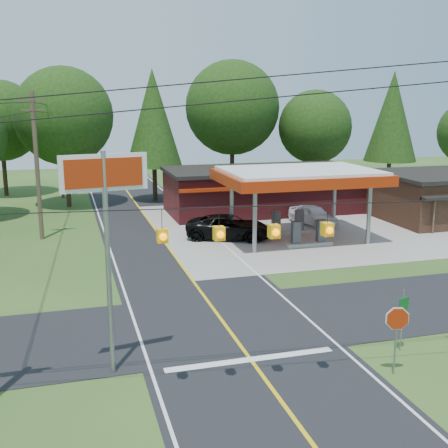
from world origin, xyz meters
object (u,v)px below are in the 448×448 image
object	(u,v)px
gas_canopy	(299,178)
octagonal_stop_sign	(397,324)
big_stop_sign	(106,208)
suv_car	(229,227)
sedan_car	(313,215)

from	to	relation	value
gas_canopy	octagonal_stop_sign	bearing A→B (deg)	-103.31
gas_canopy	big_stop_sign	bearing A→B (deg)	-130.86
gas_canopy	suv_car	xyz separation A→B (m)	(-4.50, 1.50, -3.45)
suv_car	octagonal_stop_sign	distance (m)	20.54
sedan_car	octagonal_stop_sign	bearing A→B (deg)	-123.21
suv_car	sedan_car	xyz separation A→B (m)	(7.50, 2.50, -0.06)
gas_canopy	big_stop_sign	distance (m)	21.46
big_stop_sign	sedan_car	bearing A→B (deg)	49.89
gas_canopy	big_stop_sign	world-z (taller)	big_stop_sign
sedan_car	octagonal_stop_sign	size ratio (longest dim) A/B	1.78
sedan_car	gas_canopy	bearing A→B (deg)	-142.03
gas_canopy	sedan_car	size ratio (longest dim) A/B	2.37
sedan_car	big_stop_sign	distance (m)	26.89
suv_car	octagonal_stop_sign	world-z (taller)	octagonal_stop_sign
big_stop_sign	octagonal_stop_sign	size ratio (longest dim) A/B	3.11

